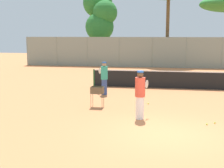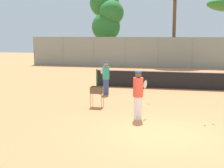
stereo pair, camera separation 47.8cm
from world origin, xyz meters
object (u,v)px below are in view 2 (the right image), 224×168
Objects in this scene: player_white_outfit at (138,94)px; player_red_cap at (106,78)px; tennis_net at (171,79)px; ball_cart at (97,92)px; parked_car at (162,59)px.

player_red_cap is at bearing 49.62° from player_white_outfit.
tennis_net is at bearing -92.69° from player_red_cap.
ball_cart is (-3.13, -5.51, 0.14)m from tennis_net.
player_white_outfit reaches higher than ball_cart.
player_red_cap reaches higher than tennis_net.
ball_cart is 19.93m from parked_car.
parked_car is (2.02, 16.93, -0.26)m from player_red_cap.
player_red_cap is at bearing 95.70° from ball_cart.
player_red_cap is at bearing -142.87° from tennis_net.
player_white_outfit is at bearing -98.43° from tennis_net.
parked_car is (-1.40, 14.34, 0.10)m from tennis_net.
ball_cart is (0.29, -2.93, -0.23)m from player_red_cap.
tennis_net is at bearing 13.94° from player_white_outfit.
ball_cart is at bearing -119.56° from tennis_net.
tennis_net is 7.26m from player_white_outfit.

